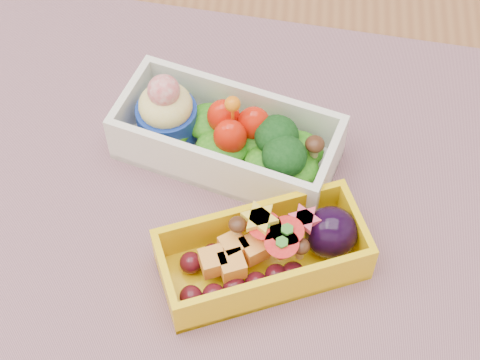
# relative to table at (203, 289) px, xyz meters

# --- Properties ---
(table) EXTENTS (1.20, 0.80, 0.75)m
(table) POSITION_rel_table_xyz_m (0.00, 0.00, 0.00)
(table) COLOR brown
(table) RESTS_ON ground
(placemat) EXTENTS (0.59, 0.48, 0.00)m
(placemat) POSITION_rel_table_xyz_m (0.02, 0.01, 0.10)
(placemat) COLOR gray
(placemat) RESTS_ON table
(bento_white) EXTENTS (0.19, 0.12, 0.07)m
(bento_white) POSITION_rel_table_xyz_m (0.01, 0.07, 0.13)
(bento_white) COLOR white
(bento_white) RESTS_ON placemat
(bento_yellow) EXTENTS (0.16, 0.11, 0.05)m
(bento_yellow) POSITION_rel_table_xyz_m (0.05, -0.03, 0.12)
(bento_yellow) COLOR yellow
(bento_yellow) RESTS_ON placemat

